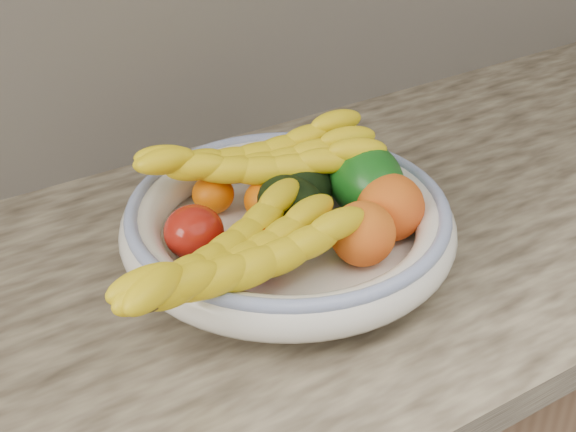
{
  "coord_description": "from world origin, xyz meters",
  "views": [
    {
      "loc": [
        -0.42,
        1.0,
        1.46
      ],
      "look_at": [
        0.0,
        1.66,
        0.96
      ],
      "focal_mm": 50.0,
      "sensor_mm": 36.0,
      "label": 1
    }
  ],
  "objects_px": {
    "fruit_bowl": "(288,224)",
    "green_mango": "(364,179)",
    "banana_bunch_back": "(258,166)",
    "banana_bunch_front": "(236,265)"
  },
  "relations": [
    {
      "from": "green_mango",
      "to": "banana_bunch_back",
      "type": "bearing_deg",
      "value": 150.62
    },
    {
      "from": "fruit_bowl",
      "to": "green_mango",
      "type": "distance_m",
      "value": 0.11
    },
    {
      "from": "banana_bunch_front",
      "to": "banana_bunch_back",
      "type": "bearing_deg",
      "value": 36.89
    },
    {
      "from": "fruit_bowl",
      "to": "banana_bunch_back",
      "type": "xyz_separation_m",
      "value": [
        0.01,
        0.08,
        0.04
      ]
    },
    {
      "from": "fruit_bowl",
      "to": "banana_bunch_front",
      "type": "xyz_separation_m",
      "value": [
        -0.11,
        -0.08,
        0.03
      ]
    },
    {
      "from": "green_mango",
      "to": "banana_bunch_back",
      "type": "height_order",
      "value": "same"
    },
    {
      "from": "fruit_bowl",
      "to": "green_mango",
      "type": "height_order",
      "value": "green_mango"
    },
    {
      "from": "green_mango",
      "to": "banana_bunch_back",
      "type": "relative_size",
      "value": 0.41
    },
    {
      "from": "fruit_bowl",
      "to": "green_mango",
      "type": "relative_size",
      "value": 3.05
    },
    {
      "from": "banana_bunch_back",
      "to": "fruit_bowl",
      "type": "bearing_deg",
      "value": -77.71
    }
  ]
}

